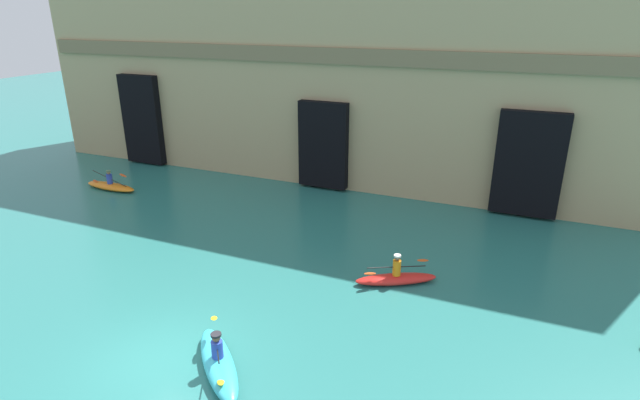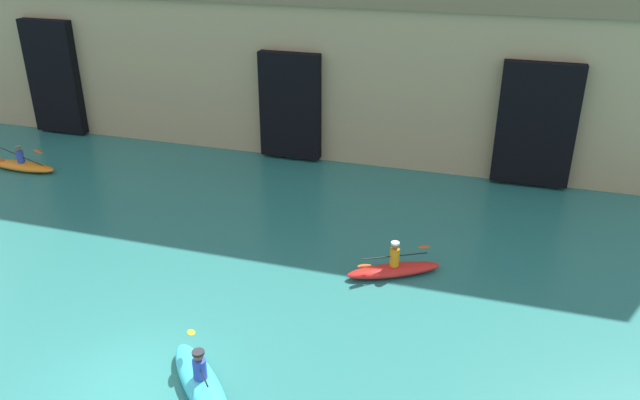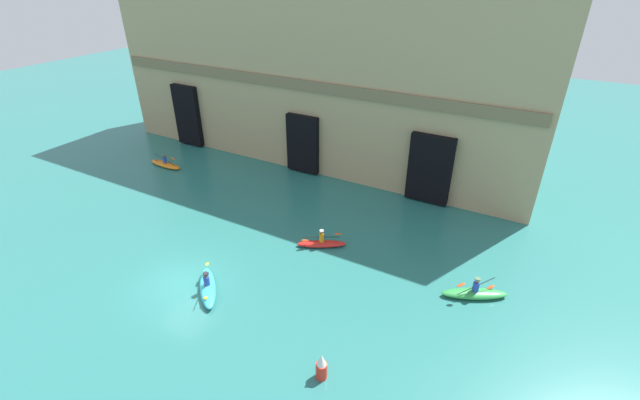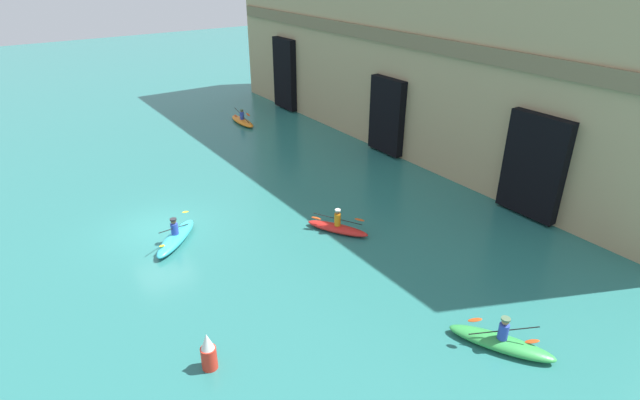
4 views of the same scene
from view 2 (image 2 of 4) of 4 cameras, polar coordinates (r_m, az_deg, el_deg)
ground_plane at (r=15.63m, az=-16.64°, el=-15.87°), size 120.00×120.00×0.00m
kayak_red at (r=18.88m, az=6.77°, el=-6.24°), size 2.84×2.01×1.12m
kayak_cyan at (r=14.91m, az=-10.80°, el=-16.17°), size 2.82×2.82×1.16m
kayak_orange at (r=29.11m, az=-25.59°, el=2.89°), size 3.23×0.92×1.05m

